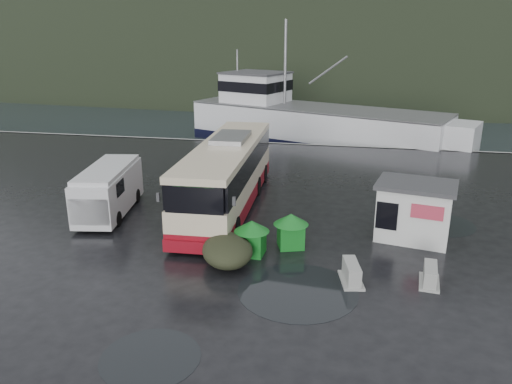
% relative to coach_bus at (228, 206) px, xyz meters
% --- Properties ---
extents(ground, '(160.00, 160.00, 0.00)m').
position_rel_coach_bus_xyz_m(ground, '(1.59, -4.39, 0.00)').
color(ground, black).
rests_on(ground, ground).
extents(harbor_water, '(300.00, 180.00, 0.02)m').
position_rel_coach_bus_xyz_m(harbor_water, '(1.59, 105.61, 0.00)').
color(harbor_water, black).
rests_on(harbor_water, ground).
extents(quay_edge, '(160.00, 0.60, 1.50)m').
position_rel_coach_bus_xyz_m(quay_edge, '(1.59, 15.61, 0.00)').
color(quay_edge, '#999993').
rests_on(quay_edge, ground).
extents(headland, '(780.00, 540.00, 570.00)m').
position_rel_coach_bus_xyz_m(headland, '(11.59, 245.61, 0.00)').
color(headland, black).
rests_on(headland, ground).
extents(coach_bus, '(3.63, 12.95, 3.64)m').
position_rel_coach_bus_xyz_m(coach_bus, '(0.00, 0.00, 0.00)').
color(coach_bus, beige).
rests_on(coach_bus, ground).
extents(white_van, '(2.92, 6.12, 2.45)m').
position_rel_coach_bus_xyz_m(white_van, '(-5.61, -2.16, 0.00)').
color(white_van, silver).
rests_on(white_van, ground).
extents(waste_bin_left, '(1.35, 1.35, 1.50)m').
position_rel_coach_bus_xyz_m(waste_bin_left, '(3.91, -4.50, 0.00)').
color(waste_bin_left, '#136E1F').
rests_on(waste_bin_left, ground).
extents(waste_bin_right, '(1.12, 1.12, 1.48)m').
position_rel_coach_bus_xyz_m(waste_bin_right, '(2.41, -5.54, 0.00)').
color(waste_bin_right, '#136E1F').
rests_on(waste_bin_right, ground).
extents(dome_tent, '(2.82, 3.32, 1.11)m').
position_rel_coach_bus_xyz_m(dome_tent, '(1.63, -6.56, 0.00)').
color(dome_tent, '#272B1A').
rests_on(dome_tent, ground).
extents(ticket_kiosk, '(3.79, 3.17, 2.60)m').
position_rel_coach_bus_xyz_m(ticket_kiosk, '(9.13, -2.56, 0.00)').
color(ticket_kiosk, silver).
rests_on(ticket_kiosk, ground).
extents(jersey_barrier_a, '(1.04, 1.63, 0.76)m').
position_rel_coach_bus_xyz_m(jersey_barrier_a, '(6.52, -7.20, 0.00)').
color(jersey_barrier_a, '#999993').
rests_on(jersey_barrier_a, ground).
extents(jersey_barrier_b, '(0.88, 1.50, 0.71)m').
position_rel_coach_bus_xyz_m(jersey_barrier_b, '(9.35, -6.81, 0.00)').
color(jersey_barrier_b, '#999993').
rests_on(jersey_barrier_b, ground).
extents(fishing_trawler, '(28.59, 16.19, 11.32)m').
position_rel_coach_bus_xyz_m(fishing_trawler, '(2.79, 22.14, 0.00)').
color(fishing_trawler, silver).
rests_on(fishing_trawler, ground).
extents(puddles, '(14.96, 15.39, 0.01)m').
position_rel_coach_bus_xyz_m(puddles, '(4.79, -6.67, 0.01)').
color(puddles, black).
rests_on(puddles, ground).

